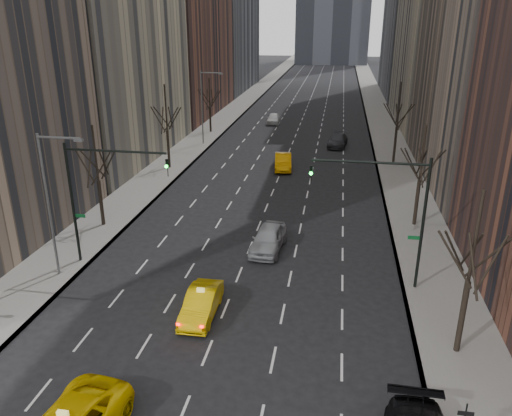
% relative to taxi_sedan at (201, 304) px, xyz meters
% --- Properties ---
extents(ground, '(400.00, 400.00, 0.00)m').
position_rel_taxi_sedan_xyz_m(ground, '(1.12, -7.12, -0.74)').
color(ground, black).
rests_on(ground, ground).
extents(sidewalk_left, '(4.50, 320.00, 0.15)m').
position_rel_taxi_sedan_xyz_m(sidewalk_left, '(-11.13, 62.88, -0.67)').
color(sidewalk_left, slate).
rests_on(sidewalk_left, ground).
extents(sidewalk_right, '(4.50, 320.00, 0.15)m').
position_rel_taxi_sedan_xyz_m(sidewalk_right, '(13.37, 62.88, -0.67)').
color(sidewalk_right, slate).
rests_on(sidewalk_right, ground).
extents(tree_lw_b, '(3.36, 3.50, 7.82)m').
position_rel_taxi_sedan_xyz_m(tree_lw_b, '(-10.88, 10.88, 2.98)').
color(tree_lw_b, black).
rests_on(tree_lw_b, ground).
extents(tree_lw_c, '(3.36, 3.50, 8.74)m').
position_rel_taxi_sedan_xyz_m(tree_lw_c, '(-10.88, 26.88, 3.29)').
color(tree_lw_c, black).
rests_on(tree_lw_c, ground).
extents(tree_lw_d, '(3.36, 3.50, 7.36)m').
position_rel_taxi_sedan_xyz_m(tree_lw_d, '(-10.88, 44.88, 2.82)').
color(tree_lw_d, black).
rests_on(tree_lw_d, ground).
extents(tree_rw_a, '(3.36, 3.50, 8.28)m').
position_rel_taxi_sedan_xyz_m(tree_rw_a, '(13.12, -1.12, 3.14)').
color(tree_rw_a, black).
rests_on(tree_rw_a, ground).
extents(tree_rw_b, '(3.36, 3.50, 7.82)m').
position_rel_taxi_sedan_xyz_m(tree_rw_b, '(13.12, 14.88, 2.98)').
color(tree_rw_b, black).
rests_on(tree_rw_b, ground).
extents(tree_rw_c, '(3.36, 3.50, 8.74)m').
position_rel_taxi_sedan_xyz_m(tree_rw_c, '(13.12, 32.88, 3.29)').
color(tree_rw_c, black).
rests_on(tree_rw_c, ground).
extents(traffic_mast_left, '(6.69, 0.39, 8.00)m').
position_rel_taxi_sedan_xyz_m(traffic_mast_left, '(-7.99, 4.88, 4.75)').
color(traffic_mast_left, black).
rests_on(traffic_mast_left, ground).
extents(traffic_mast_right, '(6.69, 0.39, 8.00)m').
position_rel_taxi_sedan_xyz_m(traffic_mast_right, '(10.23, 4.88, 4.75)').
color(traffic_mast_right, black).
rests_on(traffic_mast_right, ground).
extents(streetlight_near, '(2.83, 0.22, 9.00)m').
position_rel_taxi_sedan_xyz_m(streetlight_near, '(-9.72, 2.88, 4.88)').
color(streetlight_near, slate).
rests_on(streetlight_near, ground).
extents(streetlight_far, '(2.83, 0.22, 9.00)m').
position_rel_taxi_sedan_xyz_m(streetlight_far, '(-9.72, 37.88, 4.88)').
color(streetlight_far, slate).
rests_on(streetlight_far, ground).
extents(taxi_sedan, '(1.62, 4.52, 1.48)m').
position_rel_taxi_sedan_xyz_m(taxi_sedan, '(0.00, 0.00, 0.00)').
color(taxi_sedan, '#E3B404').
rests_on(taxi_sedan, ground).
extents(silver_sedan_ahead, '(2.39, 5.14, 1.70)m').
position_rel_taxi_sedan_xyz_m(silver_sedan_ahead, '(2.43, 8.80, 0.11)').
color(silver_sedan_ahead, '#94979C').
rests_on(silver_sedan_ahead, ground).
extents(far_taxi, '(2.29, 5.12, 1.63)m').
position_rel_taxi_sedan_xyz_m(far_taxi, '(1.22, 28.68, 0.07)').
color(far_taxi, orange).
rests_on(far_taxi, ground).
extents(far_suv_grey, '(2.74, 5.49, 1.53)m').
position_rel_taxi_sedan_xyz_m(far_suv_grey, '(6.87, 39.70, 0.02)').
color(far_suv_grey, '#2A2A2F').
rests_on(far_suv_grey, ground).
extents(far_car_white, '(1.99, 4.56, 1.53)m').
position_rel_taxi_sedan_xyz_m(far_car_white, '(-2.99, 52.59, 0.02)').
color(far_car_white, silver).
rests_on(far_car_white, ground).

